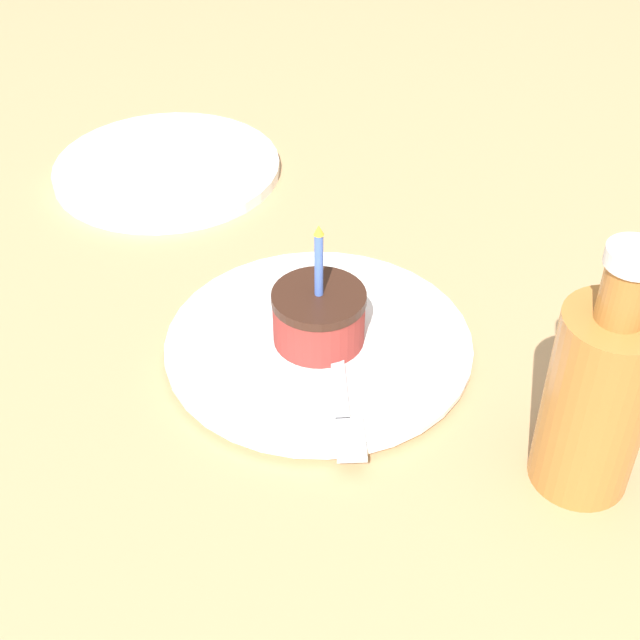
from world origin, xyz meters
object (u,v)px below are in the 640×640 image
Objects in this scene: fork at (346,394)px; side_plate at (167,168)px; cake_slice at (320,319)px; bottle at (598,394)px; plate at (320,347)px.

fork is 0.45m from side_plate.
side_plate is (0.44, 0.10, -0.01)m from fork.
side_plate is (0.36, 0.10, -0.03)m from cake_slice.
cake_slice is at bearing -165.35° from side_plate.
bottle is 0.62m from side_plate.
plate is 1.04× the size of side_plate.
side_plate is at bearing 14.59° from plate.
side_plate is (0.37, 0.10, -0.00)m from plate.
fork is at bearing -177.69° from cake_slice.
plate is at bearing 161.91° from cake_slice.
cake_slice is 0.08m from fork.
plate is at bearing 2.50° from fork.
fork is at bearing -177.50° from plate.
bottle is at bearing -155.27° from side_plate.
fork is 0.81× the size of bottle.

